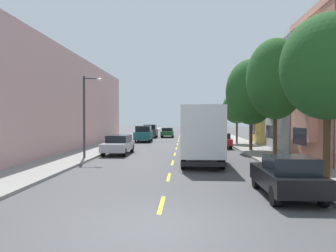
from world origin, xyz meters
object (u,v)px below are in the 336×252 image
at_px(parked_sedan_red, 221,140).
at_px(moving_forest_sedan, 167,132).
at_px(delivery_box_truck, 201,132).
at_px(parked_suv_teal, 144,134).
at_px(street_tree_nearest, 328,67).
at_px(parked_suv_white, 209,131).
at_px(parked_hatchback_sky, 204,130).
at_px(street_tree_third, 251,92).
at_px(street_tree_second, 275,79).
at_px(parked_wagon_silver, 119,144).
at_px(parked_suv_charcoal, 150,131).
at_px(parked_hatchback_black, 287,176).
at_px(street_lamp, 87,109).
at_px(street_tree_farthest, 237,108).

distance_m(parked_sedan_red, moving_forest_sedan, 18.57).
distance_m(delivery_box_truck, parked_suv_teal, 19.68).
xyz_separation_m(street_tree_nearest, parked_suv_white, (-2.06, 33.60, -3.86)).
bearing_deg(parked_hatchback_sky, street_tree_third, -86.39).
xyz_separation_m(street_tree_second, delivery_box_truck, (-4.60, 0.06, -3.27)).
distance_m(street_tree_second, street_tree_third, 7.32).
bearing_deg(parked_suv_white, delivery_box_truck, -95.55).
relative_size(delivery_box_truck, parked_wagon_silver, 1.71).
xyz_separation_m(street_tree_nearest, parked_sedan_red, (-2.14, 18.23, -4.10)).
bearing_deg(parked_hatchback_sky, parked_wagon_silver, -104.54).
height_order(parked_suv_teal, parked_sedan_red, parked_suv_teal).
bearing_deg(parked_hatchback_sky, parked_suv_teal, -113.14).
xyz_separation_m(street_tree_nearest, street_tree_second, (0.00, 7.32, 0.42)).
xyz_separation_m(street_tree_nearest, parked_suv_teal, (-10.62, 26.08, -3.86)).
relative_size(parked_wagon_silver, parked_suv_charcoal, 0.98).
bearing_deg(moving_forest_sedan, parked_hatchback_black, -80.56).
xyz_separation_m(delivery_box_truck, parked_suv_white, (2.55, 26.22, -1.00)).
bearing_deg(delivery_box_truck, street_lamp, 170.58).
height_order(street_tree_second, parked_hatchback_sky, street_tree_second).
bearing_deg(parked_suv_charcoal, parked_suv_white, -7.26).
bearing_deg(street_tree_second, delivery_box_truck, 179.30).
relative_size(parked_suv_teal, parked_wagon_silver, 1.03).
xyz_separation_m(parked_suv_teal, parked_suv_charcoal, (-0.09, 8.62, 0.00)).
bearing_deg(parked_hatchback_black, parked_wagon_silver, 122.98).
distance_m(street_tree_nearest, parked_suv_charcoal, 36.52).
bearing_deg(street_lamp, street_tree_nearest, -35.08).
distance_m(parked_wagon_silver, parked_hatchback_black, 16.22).
distance_m(parked_suv_teal, parked_hatchback_black, 28.84).
bearing_deg(street_tree_farthest, street_tree_third, -90.00).
distance_m(parked_suv_white, moving_forest_sedan, 6.52).
distance_m(street_tree_second, street_tree_farthest, 14.69).
bearing_deg(delivery_box_truck, parked_suv_teal, 107.83).
relative_size(parked_sedan_red, moving_forest_sedan, 1.01).
bearing_deg(street_tree_farthest, parked_sedan_red, -119.88).
bearing_deg(parked_suv_white, parked_suv_charcoal, 172.74).
xyz_separation_m(street_tree_nearest, parked_suv_charcoal, (-10.71, 34.70, -3.86)).
bearing_deg(parked_hatchback_sky, street_lamp, -105.35).
bearing_deg(parked_suv_charcoal, street_tree_nearest, -72.85).
relative_size(street_tree_nearest, parked_suv_charcoal, 1.42).
height_order(street_tree_third, street_lamp, street_tree_third).
xyz_separation_m(street_tree_third, parked_hatchback_black, (-2.01, -16.08, -4.31)).
bearing_deg(parked_suv_white, street_tree_second, -85.53).
bearing_deg(parked_wagon_silver, parked_sedan_red, 34.86).
distance_m(street_lamp, parked_hatchback_black, 14.68).
xyz_separation_m(parked_hatchback_black, parked_suv_white, (-0.04, 35.04, 0.23)).
relative_size(street_tree_third, parked_suv_charcoal, 1.60).
xyz_separation_m(street_tree_farthest, parked_hatchback_sky, (-2.00, 24.32, -3.22)).
bearing_deg(parked_suv_white, parked_wagon_silver, -112.29).
bearing_deg(street_tree_third, delivery_box_truck, -122.38).
xyz_separation_m(street_lamp, parked_suv_teal, (1.70, 17.43, -2.45)).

